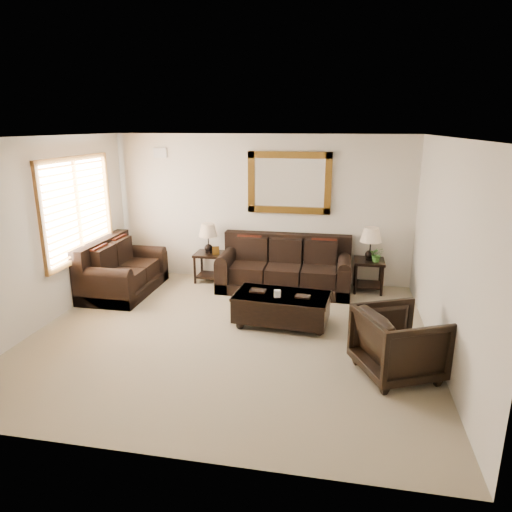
% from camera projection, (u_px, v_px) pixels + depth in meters
% --- Properties ---
extents(room, '(5.51, 5.01, 2.71)m').
position_uv_depth(room, '(228.00, 242.00, 6.05)').
color(room, '#84785B').
rests_on(room, ground).
extents(window, '(0.07, 1.96, 1.66)m').
position_uv_depth(window, '(78.00, 209.00, 7.33)').
color(window, white).
rests_on(window, room).
extents(mirror, '(1.50, 0.06, 1.10)m').
position_uv_depth(mirror, '(289.00, 183.00, 8.15)').
color(mirror, '#553B11').
rests_on(mirror, room).
extents(air_vent, '(0.25, 0.02, 0.18)m').
position_uv_depth(air_vent, '(160.00, 153.00, 8.45)').
color(air_vent, '#999999').
rests_on(air_vent, room).
extents(sofa, '(2.31, 1.00, 0.95)m').
position_uv_depth(sofa, '(285.00, 270.00, 8.16)').
color(sofa, black).
rests_on(sofa, room).
extents(loveseat, '(0.99, 1.66, 0.93)m').
position_uv_depth(loveseat, '(121.00, 273.00, 8.01)').
color(loveseat, black).
rests_on(loveseat, room).
extents(end_table_left, '(0.50, 0.50, 1.10)m').
position_uv_depth(end_table_left, '(208.00, 244.00, 8.48)').
color(end_table_left, black).
rests_on(end_table_left, room).
extents(end_table_right, '(0.52, 0.52, 1.15)m').
position_uv_depth(end_table_right, '(370.00, 250.00, 7.93)').
color(end_table_right, black).
rests_on(end_table_right, room).
extents(coffee_table, '(1.43, 0.85, 0.58)m').
position_uv_depth(coffee_table, '(282.00, 306.00, 6.69)').
color(coffee_table, black).
rests_on(coffee_table, room).
extents(armchair, '(1.10, 1.12, 0.89)m').
position_uv_depth(armchair, '(399.00, 340.00, 5.29)').
color(armchair, black).
rests_on(armchair, floor).
extents(potted_plant, '(0.26, 0.29, 0.21)m').
position_uv_depth(potted_plant, '(377.00, 256.00, 7.84)').
color(potted_plant, '#2F5F20').
rests_on(potted_plant, end_table_right).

